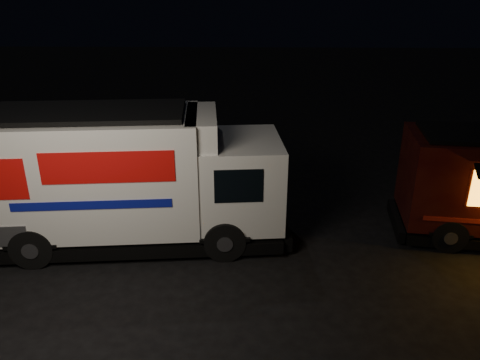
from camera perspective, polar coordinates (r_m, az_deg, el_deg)
ground at (r=11.48m, az=-0.34°, el=-8.98°), size 80.00×80.00×0.00m
white_truck at (r=11.67m, az=-12.67°, el=0.32°), size 7.68×3.24×3.39m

